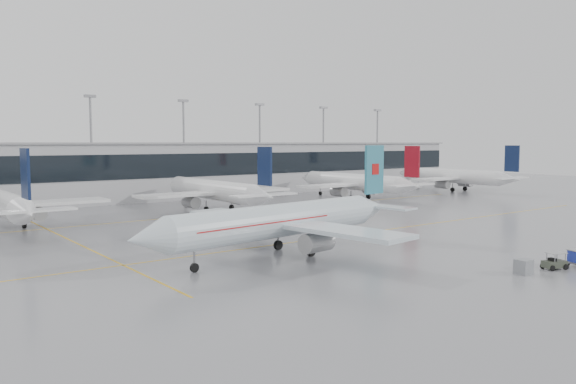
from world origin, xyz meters
TOP-DOWN VIEW (x-y plane):
  - ground at (0.00, 0.00)m, footprint 320.00×320.00m
  - taxi_line_main at (0.00, 0.00)m, footprint 120.00×0.25m
  - taxi_line_north at (0.00, 30.00)m, footprint 120.00×0.25m
  - taxi_line_cross at (-30.00, 15.00)m, footprint 0.25×60.00m
  - terminal at (0.00, 62.00)m, footprint 180.00×15.00m
  - terminal_glass at (0.00, 54.45)m, footprint 180.00×0.20m
  - terminal_roof at (0.00, 62.00)m, footprint 182.00×16.00m
  - light_masts at (0.00, 68.00)m, footprint 156.40×1.00m
  - air_canada_jet at (-13.49, -5.54)m, footprint 37.86×30.84m
  - parked_jet_b at (-35.00, 33.69)m, footprint 29.64×36.96m
  - parked_jet_c at (-0.00, 33.69)m, footprint 29.64×36.96m
  - parked_jet_d at (35.00, 33.69)m, footprint 29.64×36.96m
  - parked_jet_e at (70.00, 33.69)m, footprint 29.64×36.96m
  - baggage_tug at (3.12, -27.22)m, footprint 3.44×2.00m
  - gse_unit at (-1.23, -26.52)m, footprint 1.45×1.36m

SIDE VIEW (x-z plane):
  - ground at x=0.00m, z-range 0.00..0.00m
  - taxi_line_main at x=0.00m, z-range 0.00..0.01m
  - taxi_line_north at x=0.00m, z-range 0.00..0.01m
  - taxi_line_cross at x=-30.00m, z-range 0.00..0.01m
  - baggage_tug at x=3.12m, z-range -0.24..1.40m
  - gse_unit at x=-1.23m, z-range 0.00..1.40m
  - parked_jet_b at x=-35.00m, z-range -2.15..9.57m
  - parked_jet_c at x=0.00m, z-range -2.15..9.57m
  - parked_jet_d at x=35.00m, z-range -2.15..9.57m
  - parked_jet_e at x=70.00m, z-range -2.15..9.57m
  - air_canada_jet at x=-13.49m, z-range -2.18..9.85m
  - terminal at x=0.00m, z-range 0.00..12.00m
  - terminal_glass at x=0.00m, z-range 5.00..10.00m
  - terminal_roof at x=0.00m, z-range 12.00..12.40m
  - light_masts at x=0.00m, z-range 2.04..24.64m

